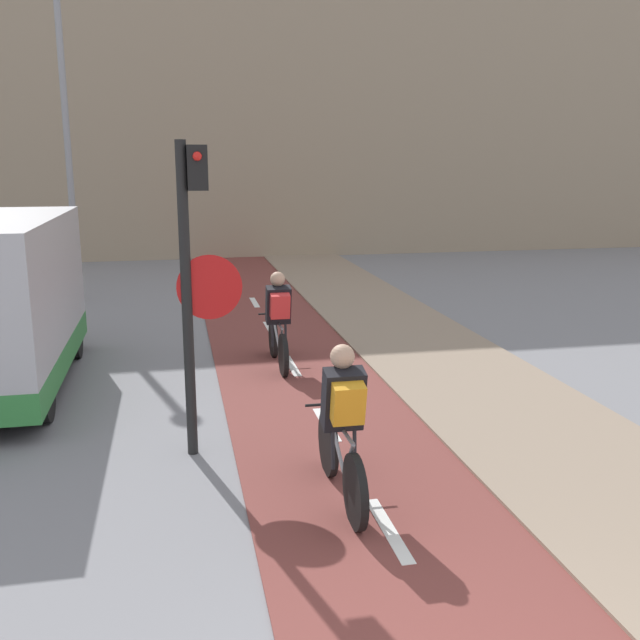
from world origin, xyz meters
The scene contains 5 objects.
building_row_background centered at (0.00, 22.97, 5.23)m, with size 60.00×5.20×10.45m.
traffic_light_pole centered at (-1.49, 5.01, 2.02)m, with size 0.67×0.25×3.26m.
street_lamp_far centered at (-3.80, 14.11, 4.32)m, with size 0.36×0.36×7.10m.
cyclist_near centered at (-0.26, 3.61, 0.71)m, with size 0.46×1.73×1.49m.
cyclist_far centered at (-0.19, 8.02, 0.70)m, with size 0.46×1.69×1.46m.
Camera 1 is at (-1.67, -2.25, 3.07)m, focal length 40.00 mm.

